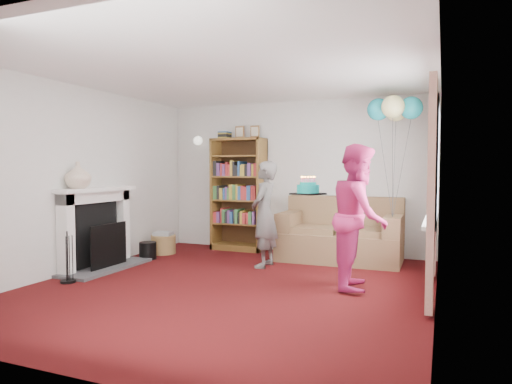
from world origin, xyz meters
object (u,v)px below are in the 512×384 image
at_px(sofa, 341,237).
at_px(person_striped, 264,214).
at_px(person_magenta, 359,216).
at_px(birthday_cake, 308,189).
at_px(bookcase, 239,195).

xyz_separation_m(sofa, person_striped, (-0.90, -0.90, 0.39)).
height_order(person_magenta, birthday_cake, person_magenta).
bearing_deg(sofa, person_magenta, -71.51).
relative_size(sofa, person_striped, 1.20).
height_order(sofa, person_striped, person_striped).
bearing_deg(person_magenta, person_striped, 59.76).
bearing_deg(person_striped, bookcase, -142.86).
height_order(bookcase, person_striped, bookcase).
distance_m(bookcase, person_magenta, 2.93).
bearing_deg(sofa, bookcase, 172.23).
distance_m(sofa, person_magenta, 1.70).
bearing_deg(sofa, person_striped, -135.37).
xyz_separation_m(person_striped, person_magenta, (1.43, -0.64, 0.09)).
height_order(bookcase, person_magenta, bookcase).
xyz_separation_m(bookcase, person_striped, (0.90, -1.13, -0.19)).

